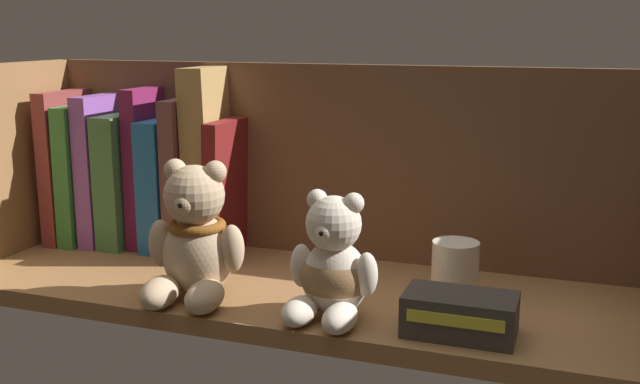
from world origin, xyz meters
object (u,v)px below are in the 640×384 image
book_7 (211,160)px  book_8 (233,186)px  small_product_box (460,315)px  pillar_candle (455,269)px  book_0 (78,164)px  book_5 (170,183)px  teddy_bear_larger (195,241)px  book_4 (150,167)px  book_3 (131,178)px  book_6 (190,174)px  book_1 (94,171)px  teddy_bear_smaller (333,269)px  book_2 (110,168)px

book_7 → book_8: size_ratio=1.37×
book_7 → small_product_box: size_ratio=2.26×
pillar_candle → small_product_box: pillar_candle is taller
book_0 → book_5: book_0 is taller
book_5 → book_8: (9.28, 0.00, 0.17)cm
small_product_box → book_8: bearing=151.9°
book_5 → book_8: size_ratio=0.98×
teddy_bear_larger → book_8: bearing=102.5°
book_4 → book_8: (12.27, 0.00, -1.80)cm
book_3 → small_product_box: bearing=-20.0°
teddy_bear_larger → book_6: bearing=120.6°
book_4 → book_8: bearing=0.0°
teddy_bear_larger → book_3: bearing=138.5°
book_3 → book_6: bearing=0.0°
pillar_candle → book_3: bearing=171.7°
book_1 → book_7: size_ratio=0.78×
small_product_box → book_7: bearing=153.9°
book_3 → book_4: 3.55cm
book_4 → teddy_bear_smaller: (31.81, -17.14, -5.45)cm
book_6 → book_8: bearing=0.0°
book_0 → teddy_bear_smaller: (43.45, -17.14, -5.15)cm
book_6 → book_4: bearing=-180.0°
teddy_bear_larger → teddy_bear_smaller: 15.85cm
book_4 → book_2: bearing=180.0°
book_1 → book_2: size_ratio=0.93×
book_2 → pillar_candle: bearing=-7.8°
book_0 → book_5: size_ratio=1.19×
book_7 → pillar_candle: bearing=-11.4°
book_1 → book_4: 9.14cm
book_8 → small_product_box: book_8 is taller
book_6 → book_8: (6.25, 0.00, -1.20)cm
book_4 → teddy_bear_smaller: 36.54cm
book_1 → book_3: size_ratio=1.06×
book_1 → book_8: size_ratio=1.07×
book_0 → book_6: size_ratio=1.03×
book_7 → teddy_bear_larger: 19.06cm
book_3 → pillar_candle: 46.35cm
book_0 → small_product_box: bearing=-17.1°
book_0 → teddy_bear_smaller: book_0 is taller
teddy_bear_larger → book_7: bearing=111.9°
book_6 → teddy_bear_smaller: bearing=-33.6°
book_6 → book_1: bearing=180.0°
book_4 → pillar_candle: 43.59cm
pillar_candle → small_product_box: bearing=-77.8°
book_8 → teddy_bear_smaller: book_8 is taller
book_4 → book_0: bearing=180.0°
book_0 → pillar_candle: (54.05, -6.66, -7.24)cm
book_6 → teddy_bear_smaller: book_6 is taller
book_5 → book_7: bearing=0.0°
book_5 → book_7: (6.24, 0.00, 3.40)cm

